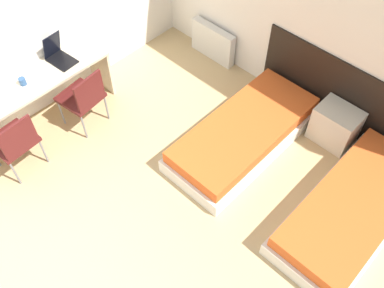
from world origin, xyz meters
TOP-DOWN VIEW (x-y plane):
  - wall_back at (0.00, 4.09)m, footprint 5.34×0.05m
  - wall_left at (-2.20, 2.03)m, footprint 0.05×5.07m
  - headboard_panel at (0.91, 4.06)m, footprint 2.52×0.03m
  - bed_near_window at (0.15, 3.00)m, footprint 0.90×2.04m
  - bed_near_door at (1.67, 3.00)m, footprint 0.90×2.04m
  - nightstand at (0.91, 3.83)m, footprint 0.52×0.39m
  - radiator at (-1.24, 3.97)m, footprint 0.74×0.12m
  - desk at (-1.91, 1.40)m, footprint 0.52×2.13m
  - chair_near_laptop at (-1.50, 1.89)m, footprint 0.52×0.52m
  - chair_near_notebook at (-1.50, 0.93)m, footprint 0.49×0.49m
  - laptop at (-1.98, 1.96)m, footprint 0.37×0.27m
  - mug at (-1.93, 1.41)m, footprint 0.08×0.08m

SIDE VIEW (x-z plane):
  - bed_near_window at x=0.15m, z-range -0.01..0.35m
  - bed_near_door at x=1.67m, z-range -0.01..0.35m
  - nightstand at x=0.91m, z-range 0.00..0.51m
  - radiator at x=-1.24m, z-range 0.00..0.52m
  - headboard_panel at x=0.91m, z-range 0.00..0.98m
  - chair_near_laptop at x=-1.50m, z-range 0.07..0.93m
  - chair_near_notebook at x=-1.50m, z-range 0.07..0.93m
  - desk at x=-1.91m, z-range 0.21..0.95m
  - mug at x=-1.93m, z-range 0.74..0.83m
  - laptop at x=-1.98m, z-range 0.64..0.99m
  - wall_back at x=0.00m, z-range 0.00..2.70m
  - wall_left at x=-2.20m, z-range 0.00..2.70m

